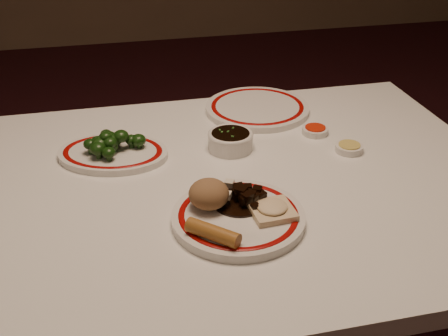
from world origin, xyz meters
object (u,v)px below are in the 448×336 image
fried_wonton (272,209)px  spring_roll (213,233)px  main_plate (238,217)px  broccoli_plate (113,153)px  broccoli_pile (110,142)px  rice_mound (209,194)px  soy_bowl (230,141)px  stirfry_heap (243,197)px  dining_table (231,215)px

fried_wonton → spring_roll: bearing=-157.2°
main_plate → fried_wonton: size_ratio=3.46×
broccoli_plate → broccoli_pile: bearing=145.6°
main_plate → broccoli_plate: bearing=124.6°
broccoli_plate → broccoli_pile: (-0.00, 0.00, 0.03)m
rice_mound → spring_roll: 0.10m
fried_wonton → soy_bowl: bearing=91.4°
broccoli_pile → soy_bowl: bearing=-5.1°
fried_wonton → stirfry_heap: stirfry_heap is taller
fried_wonton → stirfry_heap: (-0.04, 0.05, 0.00)m
broccoli_pile → soy_bowl: 0.27m
fried_wonton → broccoli_pile: 0.43m
main_plate → soy_bowl: (0.05, 0.29, 0.01)m
fried_wonton → broccoli_plate: 0.43m
main_plate → fried_wonton: 0.07m
rice_mound → main_plate: bearing=-37.6°
stirfry_heap → broccoli_pile: (-0.24, 0.28, 0.01)m
spring_roll → stirfry_heap: size_ratio=0.98×
fried_wonton → broccoli_pile: broccoli_pile is taller
fried_wonton → stirfry_heap: bearing=130.5°
stirfry_heap → spring_roll: bearing=-128.5°
stirfry_heap → soy_bowl: bearing=82.0°
soy_bowl → rice_mound: bearing=-112.2°
main_plate → fried_wonton: bearing=-12.0°
stirfry_heap → fried_wonton: bearing=-49.5°
main_plate → soy_bowl: size_ratio=2.75×
rice_mound → fried_wonton: (0.11, -0.05, -0.02)m
main_plate → soy_bowl: soy_bowl is taller
main_plate → broccoli_pile: bearing=124.8°
spring_roll → rice_mound: bearing=35.6°
fried_wonton → main_plate: bearing=168.0°
dining_table → main_plate: bearing=-98.9°
spring_roll → fried_wonton: bearing=-23.9°
main_plate → stirfry_heap: (0.02, 0.04, 0.02)m
rice_mound → dining_table: bearing=58.0°
stirfry_heap → soy_bowl: 0.26m
dining_table → spring_roll: (-0.09, -0.22, 0.12)m
stirfry_heap → soy_bowl: stirfry_heap is taller
soy_bowl → fried_wonton: bearing=-88.6°
main_plate → broccoli_pile: broccoli_pile is taller
broccoli_plate → dining_table: bearing=-33.5°
dining_table → broccoli_plate: bearing=146.5°
main_plate → broccoli_pile: 0.38m
rice_mound → spring_roll: rice_mound is taller
main_plate → stirfry_heap: size_ratio=2.76×
dining_table → stirfry_heap: (-0.01, -0.12, 0.12)m
main_plate → spring_roll: size_ratio=2.82×
dining_table → rice_mound: size_ratio=15.48×
main_plate → broccoli_pile: (-0.22, 0.31, 0.03)m
broccoli_plate → broccoli_pile: broccoli_pile is taller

